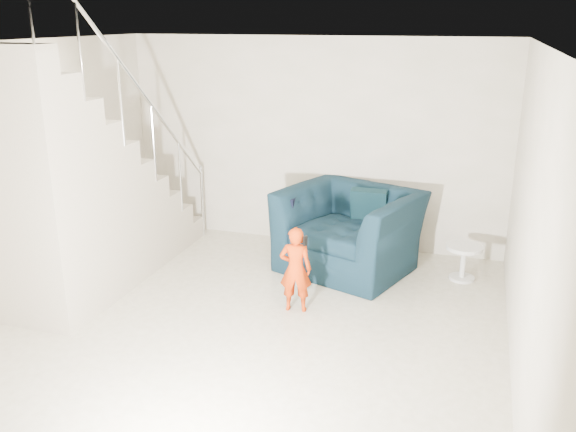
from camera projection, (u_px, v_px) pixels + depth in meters
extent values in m
plane|color=tan|center=(236.00, 335.00, 5.85)|extent=(5.50, 5.50, 0.00)
plane|color=silver|center=(227.00, 44.00, 5.02)|extent=(5.50, 5.50, 0.00)
plane|color=#A49E85|center=(313.00, 143.00, 7.93)|extent=(5.00, 0.00, 5.00)
plane|color=#A49E85|center=(13.00, 357.00, 2.94)|extent=(5.00, 0.00, 5.00)
plane|color=#A49E85|center=(2.00, 180.00, 6.15)|extent=(0.00, 5.50, 5.50)
plane|color=#A49E85|center=(530.00, 229.00, 4.72)|extent=(0.00, 5.50, 5.50)
imported|color=black|center=(349.00, 230.00, 7.29)|extent=(1.83, 1.71, 0.96)
imported|color=#941B04|center=(296.00, 269.00, 6.23)|extent=(0.37, 0.27, 0.91)
cylinder|color=beige|center=(464.00, 247.00, 6.99)|extent=(0.42, 0.42, 0.04)
cylinder|color=beige|center=(463.00, 264.00, 7.06)|extent=(0.06, 0.06, 0.38)
cylinder|color=beige|center=(462.00, 278.00, 7.11)|extent=(0.29, 0.29, 0.03)
cube|color=#ADA089|center=(166.00, 226.00, 8.51)|extent=(1.00, 0.30, 0.27)
cube|color=#ADA089|center=(155.00, 223.00, 8.20)|extent=(1.00, 0.30, 0.54)
cube|color=#ADA089|center=(143.00, 221.00, 7.89)|extent=(1.00, 0.30, 0.81)
cube|color=#ADA089|center=(129.00, 218.00, 7.57)|extent=(1.00, 0.30, 1.08)
cube|color=#ADA089|center=(115.00, 214.00, 7.26)|extent=(1.00, 0.30, 1.35)
cube|color=#ADA089|center=(99.00, 211.00, 6.94)|extent=(1.00, 0.30, 1.62)
cube|color=#ADA089|center=(82.00, 207.00, 6.63)|extent=(1.00, 0.30, 1.89)
cube|color=#ADA089|center=(63.00, 203.00, 6.32)|extent=(1.00, 0.30, 2.16)
cube|color=#ADA089|center=(42.00, 198.00, 6.00)|extent=(1.00, 0.30, 2.43)
cube|color=#ADA089|center=(19.00, 193.00, 5.69)|extent=(1.00, 0.30, 2.70)
cylinder|color=silver|center=(135.00, 82.00, 6.49)|extent=(0.04, 3.03, 2.73)
cylinder|color=silver|center=(202.00, 201.00, 8.39)|extent=(0.04, 0.04, 1.00)
cube|color=black|center=(369.00, 205.00, 7.42)|extent=(0.43, 0.21, 0.43)
cube|color=black|center=(297.00, 217.00, 7.39)|extent=(0.05, 0.51, 0.57)
cube|color=black|center=(305.00, 241.00, 6.06)|extent=(0.04, 0.05, 0.10)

